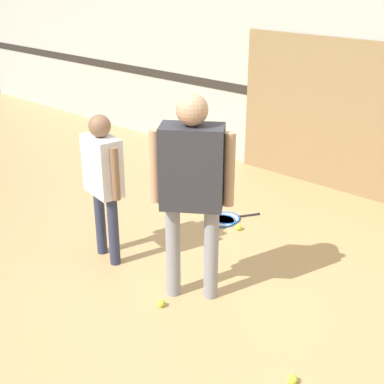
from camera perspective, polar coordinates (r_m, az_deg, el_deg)
ground_plane at (r=4.58m, az=-1.98°, el=-11.54°), size 16.00×16.00×0.00m
wall_back at (r=6.49m, az=17.69°, el=13.29°), size 16.00×0.07×3.20m
wall_panel at (r=6.51m, az=18.05°, el=7.07°), size 3.34×0.05×1.82m
person_instructor at (r=4.15m, az=0.00°, el=1.51°), size 0.56×0.50×1.74m
person_student_left at (r=4.86m, az=-9.47°, el=2.00°), size 0.53×0.29×1.41m
racket_spare_on_floor at (r=5.92m, az=3.87°, el=-2.78°), size 0.44×0.55×0.03m
racket_second_spare at (r=5.85m, az=3.16°, el=-3.14°), size 0.35×0.55×0.03m
tennis_ball_near_instructor at (r=4.51m, az=-3.33°, el=-11.76°), size 0.07×0.07×0.07m
tennis_ball_by_spare_racket at (r=5.69m, az=5.01°, el=-3.75°), size 0.07×0.07×0.07m
tennis_ball_stray_right at (r=3.88m, az=10.69°, el=-19.03°), size 0.07×0.07×0.07m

